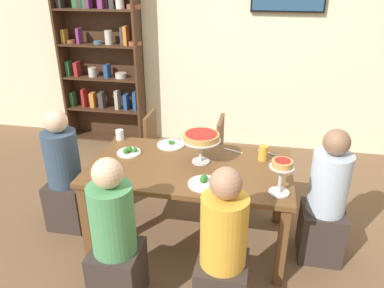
{
  "coord_description": "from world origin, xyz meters",
  "views": [
    {
      "loc": [
        0.53,
        -2.62,
        2.17
      ],
      "look_at": [
        0.0,
        0.1,
        0.89
      ],
      "focal_mm": 34.33,
      "sensor_mm": 36.0,
      "label": 1
    }
  ],
  "objects_px": {
    "chair_far_left": "(161,148)",
    "personal_pizza_stand": "(281,170)",
    "salad_plate_far_diner": "(129,152)",
    "chair_far_right": "(230,155)",
    "beer_glass_amber_tall": "(263,153)",
    "diner_near_left": "(115,244)",
    "cutlery_knife_near": "(267,153)",
    "diner_head_east": "(325,206)",
    "deep_dish_pizza_stand": "(201,139)",
    "water_glass_clear_near": "(120,135)",
    "dining_table": "(190,175)",
    "salad_plate_spare": "(171,144)",
    "cutlery_fork_near": "(233,151)",
    "diner_head_west": "(65,179)",
    "bookshelf": "(102,58)",
    "salad_plate_near_diner": "(204,183)",
    "diner_near_right": "(223,257)"
  },
  "relations": [
    {
      "from": "chair_far_left",
      "to": "beer_glass_amber_tall",
      "type": "relative_size",
      "value": 6.68
    },
    {
      "from": "chair_far_right",
      "to": "bookshelf",
      "type": "bearing_deg",
      "value": -123.5
    },
    {
      "from": "bookshelf",
      "to": "water_glass_clear_near",
      "type": "distance_m",
      "value": 1.87
    },
    {
      "from": "diner_near_right",
      "to": "cutlery_knife_near",
      "type": "xyz_separation_m",
      "value": [
        0.26,
        1.11,
        0.25
      ]
    },
    {
      "from": "personal_pizza_stand",
      "to": "salad_plate_spare",
      "type": "relative_size",
      "value": 1.06
    },
    {
      "from": "chair_far_right",
      "to": "salad_plate_far_diner",
      "type": "xyz_separation_m",
      "value": [
        -0.84,
        -0.65,
        0.27
      ]
    },
    {
      "from": "salad_plate_far_diner",
      "to": "dining_table",
      "type": "bearing_deg",
      "value": -11.8
    },
    {
      "from": "chair_far_left",
      "to": "salad_plate_far_diner",
      "type": "height_order",
      "value": "chair_far_left"
    },
    {
      "from": "chair_far_left",
      "to": "deep_dish_pizza_stand",
      "type": "height_order",
      "value": "deep_dish_pizza_stand"
    },
    {
      "from": "diner_near_left",
      "to": "deep_dish_pizza_stand",
      "type": "height_order",
      "value": "diner_near_left"
    },
    {
      "from": "beer_glass_amber_tall",
      "to": "cutlery_fork_near",
      "type": "bearing_deg",
      "value": 154.11
    },
    {
      "from": "diner_near_right",
      "to": "water_glass_clear_near",
      "type": "xyz_separation_m",
      "value": [
        -1.13,
        1.14,
        0.3
      ]
    },
    {
      "from": "dining_table",
      "to": "salad_plate_far_diner",
      "type": "bearing_deg",
      "value": 168.2
    },
    {
      "from": "diner_near_left",
      "to": "salad_plate_spare",
      "type": "distance_m",
      "value": 1.15
    },
    {
      "from": "diner_near_left",
      "to": "cutlery_knife_near",
      "type": "relative_size",
      "value": 6.39
    },
    {
      "from": "bookshelf",
      "to": "cutlery_knife_near",
      "type": "distance_m",
      "value": 2.81
    },
    {
      "from": "chair_far_left",
      "to": "cutlery_knife_near",
      "type": "distance_m",
      "value": 1.21
    },
    {
      "from": "salad_plate_near_diner",
      "to": "beer_glass_amber_tall",
      "type": "xyz_separation_m",
      "value": [
        0.42,
        0.49,
        0.05
      ]
    },
    {
      "from": "dining_table",
      "to": "diner_head_east",
      "type": "bearing_deg",
      "value": -0.32
    },
    {
      "from": "salad_plate_spare",
      "to": "chair_far_left",
      "type": "bearing_deg",
      "value": 116.8
    },
    {
      "from": "diner_head_east",
      "to": "deep_dish_pizza_stand",
      "type": "bearing_deg",
      "value": -4.74
    },
    {
      "from": "bookshelf",
      "to": "salad_plate_spare",
      "type": "bearing_deg",
      "value": -50.73
    },
    {
      "from": "diner_head_west",
      "to": "deep_dish_pizza_stand",
      "type": "distance_m",
      "value": 1.32
    },
    {
      "from": "diner_head_east",
      "to": "salad_plate_far_diner",
      "type": "height_order",
      "value": "diner_head_east"
    },
    {
      "from": "chair_far_left",
      "to": "deep_dish_pizza_stand",
      "type": "bearing_deg",
      "value": 37.54
    },
    {
      "from": "chair_far_left",
      "to": "water_glass_clear_near",
      "type": "distance_m",
      "value": 0.58
    },
    {
      "from": "beer_glass_amber_tall",
      "to": "diner_head_west",
      "type": "bearing_deg",
      "value": -172.61
    },
    {
      "from": "chair_far_left",
      "to": "personal_pizza_stand",
      "type": "bearing_deg",
      "value": 47.53
    },
    {
      "from": "diner_head_east",
      "to": "chair_far_left",
      "type": "xyz_separation_m",
      "value": [
        -1.58,
        0.8,
        -0.01
      ]
    },
    {
      "from": "deep_dish_pizza_stand",
      "to": "beer_glass_amber_tall",
      "type": "bearing_deg",
      "value": 15.16
    },
    {
      "from": "dining_table",
      "to": "salad_plate_spare",
      "type": "bearing_deg",
      "value": 125.17
    },
    {
      "from": "water_glass_clear_near",
      "to": "deep_dish_pizza_stand",
      "type": "bearing_deg",
      "value": -20.53
    },
    {
      "from": "personal_pizza_stand",
      "to": "salad_plate_near_diner",
      "type": "height_order",
      "value": "personal_pizza_stand"
    },
    {
      "from": "cutlery_fork_near",
      "to": "diner_head_west",
      "type": "bearing_deg",
      "value": 35.69
    },
    {
      "from": "cutlery_knife_near",
      "to": "personal_pizza_stand",
      "type": "bearing_deg",
      "value": 120.02
    },
    {
      "from": "diner_near_left",
      "to": "diner_near_right",
      "type": "bearing_deg",
      "value": -88.62
    },
    {
      "from": "chair_far_right",
      "to": "cutlery_knife_near",
      "type": "height_order",
      "value": "chair_far_right"
    },
    {
      "from": "dining_table",
      "to": "diner_head_east",
      "type": "distance_m",
      "value": 1.12
    },
    {
      "from": "bookshelf",
      "to": "cutlery_fork_near",
      "type": "height_order",
      "value": "bookshelf"
    },
    {
      "from": "bookshelf",
      "to": "chair_far_left",
      "type": "bearing_deg",
      "value": -46.99
    },
    {
      "from": "dining_table",
      "to": "diner_near_right",
      "type": "xyz_separation_m",
      "value": [
        0.37,
        -0.75,
        -0.16
      ]
    },
    {
      "from": "chair_far_right",
      "to": "personal_pizza_stand",
      "type": "height_order",
      "value": "personal_pizza_stand"
    },
    {
      "from": "dining_table",
      "to": "bookshelf",
      "type": "xyz_separation_m",
      "value": [
        -1.61,
        2.01,
        0.5
      ]
    },
    {
      "from": "diner_head_west",
      "to": "cutlery_knife_near",
      "type": "height_order",
      "value": "diner_head_west"
    },
    {
      "from": "personal_pizza_stand",
      "to": "salad_plate_near_diner",
      "type": "relative_size",
      "value": 1.07
    },
    {
      "from": "chair_far_right",
      "to": "chair_far_left",
      "type": "distance_m",
      "value": 0.74
    },
    {
      "from": "personal_pizza_stand",
      "to": "salad_plate_far_diner",
      "type": "distance_m",
      "value": 1.35
    },
    {
      "from": "bookshelf",
      "to": "diner_near_right",
      "type": "relative_size",
      "value": 1.92
    },
    {
      "from": "diner_head_west",
      "to": "cutlery_fork_near",
      "type": "xyz_separation_m",
      "value": [
        1.48,
        0.35,
        0.25
      ]
    },
    {
      "from": "diner_head_east",
      "to": "deep_dish_pizza_stand",
      "type": "height_order",
      "value": "diner_head_east"
    }
  ]
}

